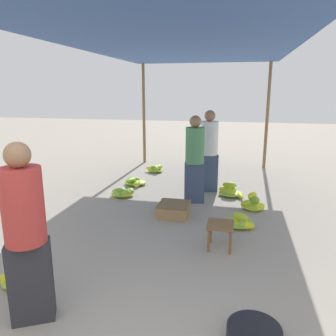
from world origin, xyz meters
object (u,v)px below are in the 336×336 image
Objects in this scene: basin_black at (254,334)px; banana_pile_left_3 at (156,169)px; shopper_walking_far at (195,158)px; banana_pile_right_1 at (231,192)px; banana_pile_left_2 at (135,182)px; banana_pile_left_0 at (21,278)px; vendor_foreground at (26,233)px; banana_pile_right_2 at (240,222)px; crate_near at (174,210)px; banana_pile_right_0 at (253,204)px; banana_pile_left_1 at (122,193)px; shopper_walking_mid at (209,150)px; stool at (220,228)px.

banana_pile_left_3 reaches higher than basin_black.
banana_pile_right_1 is at bearing 37.53° from shopper_walking_far.
banana_pile_left_2 is 1.18× the size of banana_pile_right_1.
banana_pile_left_2 reaches higher than banana_pile_left_0.
vendor_foreground reaches higher than banana_pile_right_1.
banana_pile_left_3 is 3.68m from banana_pile_right_2.
banana_pile_right_0 is at bearing 23.94° from crate_near.
banana_pile_left_1 is 1.94m from shopper_walking_mid.
banana_pile_left_2 is 1.20m from banana_pile_left_3.
vendor_foreground reaches higher than banana_pile_left_0.
vendor_foreground reaches higher than banana_pile_left_1.
basin_black is at bearing 4.08° from vendor_foreground.
shopper_walking_far is at bearing 64.11° from banana_pile_left_0.
shopper_walking_far is (-0.19, -0.74, -0.03)m from shopper_walking_mid.
banana_pile_right_2 is 2.00m from shopper_walking_mid.
stool is 3.30m from banana_pile_left_2.
banana_pile_left_2 is 0.39× the size of shopper_walking_far.
banana_pile_right_0 is at bearing -59.65° from banana_pile_right_1.
banana_pile_left_3 is 2.51m from shopper_walking_far.
stool is at bearing -80.93° from shopper_walking_mid.
banana_pile_right_2 is at bearing -82.79° from banana_pile_right_1.
shopper_walking_mid is (-0.40, 2.49, 0.57)m from stool.
shopper_walking_mid is at bearing 74.50° from vendor_foreground.
stool is 1.92m from shopper_walking_far.
vendor_foreground is at bearing -132.08° from stool.
banana_pile_left_0 is 1.08× the size of banana_pile_left_1.
banana_pile_right_2 is at bearing -105.14° from banana_pile_right_0.
banana_pile_right_2 is at bearing -48.91° from shopper_walking_far.
shopper_walking_mid reaches higher than crate_near.
stool reaches higher than crate_near.
banana_pile_left_1 is at bearing -166.93° from banana_pile_right_1.
shopper_walking_mid reaches higher than basin_black.
banana_pile_left_3 is 2.98m from crate_near.
banana_pile_right_2 is at bearing -11.49° from crate_near.
banana_pile_right_2 is (2.28, -1.00, 0.00)m from banana_pile_left_1.
basin_black is 2.38m from banana_pile_right_2.
stool is at bearing -52.25° from banana_pile_left_2.
basin_black is at bearing -67.57° from banana_pile_left_3.
banana_pile_left_0 is 3.04m from banana_pile_left_1.
banana_pile_right_0 is at bearing 48.31° from banana_pile_left_0.
banana_pile_left_2 is 1.37× the size of banana_pile_left_3.
banana_pile_left_1 is (-0.45, 3.51, -0.78)m from vendor_foreground.
banana_pile_left_2 reaches higher than banana_pile_left_1.
banana_pile_left_3 is (0.21, 5.06, 0.03)m from banana_pile_left_0.
banana_pile_right_1 is (2.09, -0.35, 0.01)m from banana_pile_left_2.
shopper_walking_far is (1.43, -0.85, 0.76)m from banana_pile_left_2.
crate_near is (-0.89, -1.26, 0.02)m from banana_pile_right_1.
banana_pile_left_0 is 4.18m from shopper_walking_mid.
shopper_walking_far is (0.99, 3.48, -0.02)m from vendor_foreground.
stool is (1.57, 1.74, -0.56)m from vendor_foreground.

